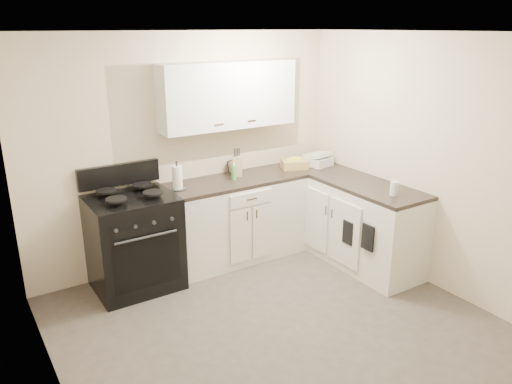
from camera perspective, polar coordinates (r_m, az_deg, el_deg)
floor at (r=4.55m, az=3.08°, el=-15.56°), size 3.60×3.60×0.00m
ceiling at (r=3.77m, az=3.76°, el=17.76°), size 3.60×3.60×0.00m
wall_back at (r=5.48m, az=-7.75°, el=4.66°), size 3.60×0.00×3.60m
wall_right at (r=5.21m, az=19.65°, el=3.00°), size 0.00×3.60×3.60m
wall_left at (r=3.33m, az=-22.71°, el=-5.91°), size 0.00×3.60×3.60m
wall_front at (r=2.86m, az=25.40°, el=-10.38°), size 3.60×0.00×3.60m
base_cabinets_back at (r=5.66m, az=-2.20°, el=-3.25°), size 1.55×0.60×0.90m
base_cabinets_right at (r=5.78m, az=10.36°, el=-3.07°), size 0.60×1.90×0.90m
countertop_back at (r=5.51m, az=-2.26°, el=1.30°), size 1.55×0.60×0.04m
countertop_right at (r=5.63m, az=10.64°, el=1.38°), size 0.60×1.90×0.04m
upper_cabinets at (r=5.44m, az=-3.20°, el=11.00°), size 1.55×0.30×0.70m
stove at (r=5.18m, az=-13.76°, el=-5.83°), size 0.83×0.71×1.01m
knife_block at (r=5.58m, az=-2.19°, el=2.98°), size 0.13×0.13×0.23m
paper_towel at (r=5.17m, az=-8.98°, el=1.62°), size 0.14×0.14×0.25m
soap_bottle at (r=5.45m, az=-2.56°, el=2.23°), size 0.07×0.07×0.16m
picture_frame at (r=5.74m, az=-2.88°, el=2.95°), size 0.12×0.08×0.14m
wicker_basket at (r=5.91m, az=4.43°, el=3.17°), size 0.35×0.30×0.10m
countertop_grill at (r=6.07m, az=7.14°, el=3.50°), size 0.32×0.30×0.10m
glass_jar at (r=5.14m, az=15.51°, el=0.40°), size 0.11×0.11×0.14m
oven_mitt_near at (r=5.12m, az=12.65°, el=-5.10°), size 0.02×0.15×0.27m
oven_mitt_far at (r=5.32m, az=10.46°, el=-4.60°), size 0.02×0.15×0.25m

